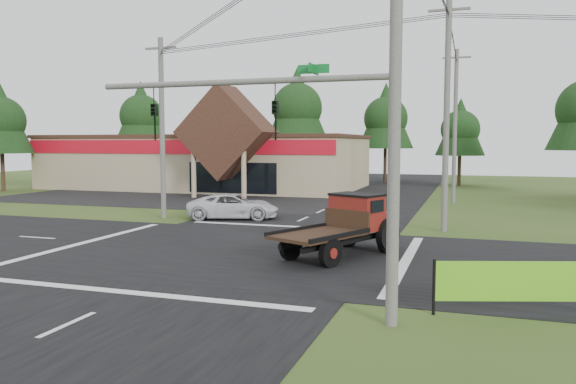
% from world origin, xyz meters
% --- Properties ---
extents(ground, '(120.00, 120.00, 0.00)m').
position_xyz_m(ground, '(0.00, 0.00, 0.00)').
color(ground, '#2D4518').
rests_on(ground, ground).
extents(road_ns, '(12.00, 120.00, 0.02)m').
position_xyz_m(road_ns, '(0.00, 0.00, 0.01)').
color(road_ns, black).
rests_on(road_ns, ground).
extents(road_ew, '(120.00, 12.00, 0.02)m').
position_xyz_m(road_ew, '(0.00, 0.00, 0.01)').
color(road_ew, black).
rests_on(road_ew, ground).
extents(parking_apron, '(28.00, 14.00, 0.02)m').
position_xyz_m(parking_apron, '(-14.00, 19.00, 0.01)').
color(parking_apron, black).
rests_on(parking_apron, ground).
extents(cvs_building, '(30.40, 18.20, 9.19)m').
position_xyz_m(cvs_building, '(-15.70, 29.57, 2.78)').
color(cvs_building, tan).
rests_on(cvs_building, ground).
extents(traffic_signal_mast, '(8.12, 0.24, 7.00)m').
position_xyz_m(traffic_signal_mast, '(5.82, -7.50, 4.43)').
color(traffic_signal_mast, '#595651').
rests_on(traffic_signal_mast, ground).
extents(utility_pole_nr, '(2.00, 0.30, 11.00)m').
position_xyz_m(utility_pole_nr, '(7.50, -7.50, 5.64)').
color(utility_pole_nr, '#595651').
rests_on(utility_pole_nr, ground).
extents(utility_pole_nw, '(2.00, 0.30, 10.50)m').
position_xyz_m(utility_pole_nw, '(-8.00, 8.00, 5.39)').
color(utility_pole_nw, '#595651').
rests_on(utility_pole_nw, ground).
extents(utility_pole_ne, '(2.00, 0.30, 11.50)m').
position_xyz_m(utility_pole_ne, '(8.00, 8.00, 5.89)').
color(utility_pole_ne, '#595651').
rests_on(utility_pole_ne, ground).
extents(utility_pole_n, '(2.00, 0.30, 11.20)m').
position_xyz_m(utility_pole_n, '(8.00, 22.00, 5.74)').
color(utility_pole_n, '#595651').
rests_on(utility_pole_n, ground).
extents(tree_row_a, '(6.72, 6.72, 12.12)m').
position_xyz_m(tree_row_a, '(-30.00, 40.00, 8.05)').
color(tree_row_a, '#332316').
rests_on(tree_row_a, ground).
extents(tree_row_b, '(5.60, 5.60, 10.10)m').
position_xyz_m(tree_row_b, '(-20.00, 42.00, 6.70)').
color(tree_row_b, '#332316').
rests_on(tree_row_b, ground).
extents(tree_row_c, '(7.28, 7.28, 13.13)m').
position_xyz_m(tree_row_c, '(-10.00, 41.00, 8.72)').
color(tree_row_c, '#332316').
rests_on(tree_row_c, ground).
extents(tree_row_d, '(6.16, 6.16, 11.11)m').
position_xyz_m(tree_row_d, '(0.00, 42.00, 7.38)').
color(tree_row_d, '#332316').
rests_on(tree_row_d, ground).
extents(tree_row_e, '(5.04, 5.04, 9.09)m').
position_xyz_m(tree_row_e, '(8.00, 40.00, 6.03)').
color(tree_row_e, '#332316').
rests_on(tree_row_e, ground).
extents(tree_side_w, '(5.60, 5.60, 10.10)m').
position_xyz_m(tree_side_w, '(-32.00, 20.00, 6.70)').
color(tree_side_w, '#332316').
rests_on(tree_side_w, ground).
extents(antique_flatbed_truck, '(4.49, 6.26, 2.45)m').
position_xyz_m(antique_flatbed_truck, '(4.41, 0.15, 1.23)').
color(antique_flatbed_truck, '#611D0D').
rests_on(antique_flatbed_truck, ground).
extents(roadside_banner, '(4.12, 1.39, 1.46)m').
position_xyz_m(roadside_banner, '(10.41, -5.70, 0.73)').
color(roadside_banner, '#5EB017').
rests_on(roadside_banner, ground).
extents(white_pickup, '(5.78, 3.93, 1.47)m').
position_xyz_m(white_pickup, '(-3.98, 9.04, 0.73)').
color(white_pickup, silver).
rests_on(white_pickup, ground).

